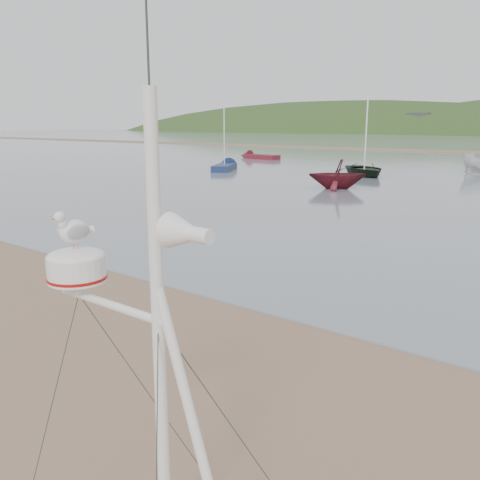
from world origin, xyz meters
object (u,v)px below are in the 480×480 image
Objects in this scene: mast_rig at (154,453)px; dinghy_red_far at (254,156)px; boat_red at (338,161)px; sailboat_blue_near at (228,166)px; boat_dark at (366,144)px.

mast_rig reaches higher than dinghy_red_far.
boat_red is 0.59× the size of sailboat_blue_near.
boat_red is 15.33m from sailboat_blue_near.
mast_rig is at bearing -51.66° from sailboat_blue_near.
mast_rig is 1.49× the size of boat_red.
dinghy_red_far is at bearing 116.88° from sailboat_blue_near.
boat_dark reaches higher than dinghy_red_far.
dinghy_red_far is at bearing 102.10° from boat_dark.
boat_dark is 1.41× the size of boat_red.
boat_red is (2.00, -8.25, -0.68)m from boat_dark.
mast_rig is 0.88× the size of dinghy_red_far.
boat_red is 0.59× the size of dinghy_red_far.
sailboat_blue_near is 13.92m from dinghy_red_far.
dinghy_red_far is (-31.30, 44.03, -0.91)m from mast_rig.
dinghy_red_far is (-6.29, 12.42, -0.01)m from sailboat_blue_near.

